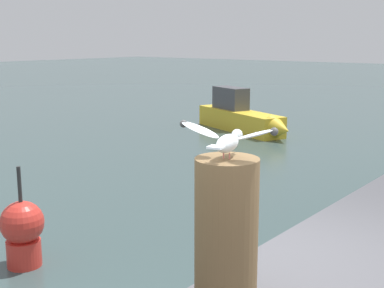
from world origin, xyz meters
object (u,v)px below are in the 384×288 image
Objects in this scene: mooring_post at (226,230)px; boat_yellow at (243,117)px; seagull at (228,139)px; channel_buoy at (23,231)px.

mooring_post is 13.69m from boat_yellow.
mooring_post is at bearing -169.48° from seagull.
boat_yellow is at bearing 32.75° from mooring_post.
seagull is 4.65m from channel_buoy.
mooring_post is 4.46m from channel_buoy.
mooring_post is 0.63× the size of channel_buoy.
seagull is (0.00, 0.00, 0.53)m from mooring_post.
mooring_post is 1.45× the size of seagull.
mooring_post reaches higher than boat_yellow.
seagull is at bearing -107.35° from channel_buoy.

